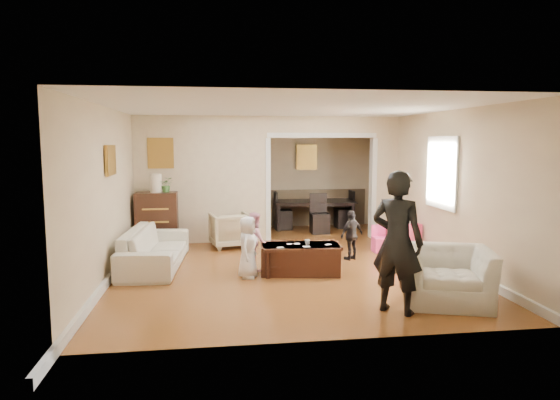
{
  "coord_description": "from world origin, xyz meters",
  "views": [
    {
      "loc": [
        -1.17,
        -8.31,
        2.09
      ],
      "look_at": [
        0.0,
        0.2,
        1.05
      ],
      "focal_mm": 31.33,
      "sensor_mm": 36.0,
      "label": 1
    }
  ],
  "objects": [
    {
      "name": "play_bowl",
      "position": [
        2.45,
        0.4,
        0.56
      ],
      "size": [
        0.22,
        0.22,
        0.05
      ],
      "primitive_type": "imported",
      "rotation": [
        0.0,
        0.0,
        0.1
      ],
      "color": "white",
      "rests_on": "play_table"
    },
    {
      "name": "toy_block",
      "position": [
        2.28,
        0.64,
        0.56
      ],
      "size": [
        0.1,
        0.09,
        0.05
      ],
      "primitive_type": "cube",
      "rotation": [
        0.0,
        0.0,
        0.45
      ],
      "color": "red",
      "rests_on": "play_table"
    },
    {
      "name": "child_kneel_a",
      "position": [
        -0.66,
        -0.99,
        0.48
      ],
      "size": [
        0.44,
        0.54,
        0.95
      ],
      "primitive_type": "imported",
      "rotation": [
        0.0,
        0.0,
        1.23
      ],
      "color": "white",
      "rests_on": "ground"
    },
    {
      "name": "craft_papers",
      "position": [
        0.17,
        -0.9,
        0.46
      ],
      "size": [
        0.89,
        0.34,
        0.0
      ],
      "color": "white",
      "rests_on": "coffee_table"
    },
    {
      "name": "dresser",
      "position": [
        -2.27,
        1.38,
        0.55
      ],
      "size": [
        0.8,
        0.45,
        1.1
      ],
      "primitive_type": "cube",
      "color": "#361B10",
      "rests_on": "ground"
    },
    {
      "name": "partition_right",
      "position": [
        2.48,
        1.8,
        1.3
      ],
      "size": [
        0.55,
        0.18,
        2.6
      ],
      "primitive_type": "cube",
      "color": "beige",
      "rests_on": "ground"
    },
    {
      "name": "cereal_box",
      "position": [
        2.52,
        0.62,
        0.69
      ],
      "size": [
        0.21,
        0.09,
        0.3
      ],
      "primitive_type": "cube",
      "rotation": [
        0.0,
        0.0,
        0.1
      ],
      "color": "gold",
      "rests_on": "play_table"
    },
    {
      "name": "framed_art_alcove",
      "position": [
        1.1,
        3.44,
        1.7
      ],
      "size": [
        0.45,
        0.03,
        0.55
      ],
      "primitive_type": "cube",
      "color": "brown"
    },
    {
      "name": "dining_table",
      "position": [
        1.22,
        3.07,
        0.34
      ],
      "size": [
        2.02,
        1.25,
        0.68
      ],
      "primitive_type": "imported",
      "rotation": [
        0.0,
        0.0,
        -0.1
      ],
      "color": "black",
      "rests_on": "ground"
    },
    {
      "name": "table_lamp",
      "position": [
        -2.27,
        1.38,
        1.28
      ],
      "size": [
        0.22,
        0.22,
        0.36
      ],
      "primitive_type": "cylinder",
      "color": "beige",
      "rests_on": "dresser"
    },
    {
      "name": "sofa",
      "position": [
        -2.15,
        -0.13,
        0.32
      ],
      "size": [
        1.01,
        2.25,
        0.64
      ],
      "primitive_type": "imported",
      "rotation": [
        0.0,
        0.0,
        1.5
      ],
      "color": "beige",
      "rests_on": "ground"
    },
    {
      "name": "coffee_table",
      "position": [
        0.19,
        -0.84,
        0.23
      ],
      "size": [
        1.31,
        0.8,
        0.46
      ],
      "primitive_type": "cube",
      "rotation": [
        0.0,
        0.0,
        -0.16
      ],
      "color": "#3D1C13",
      "rests_on": "ground"
    },
    {
      "name": "adult_person",
      "position": [
        1.02,
        -2.77,
        0.87
      ],
      "size": [
        0.75,
        0.74,
        1.75
      ],
      "primitive_type": "imported",
      "rotation": [
        0.0,
        0.0,
        2.41
      ],
      "color": "black",
      "rests_on": "ground"
    },
    {
      "name": "potted_plant",
      "position": [
        -2.07,
        1.38,
        1.24
      ],
      "size": [
        0.26,
        0.23,
        0.29
      ],
      "primitive_type": "imported",
      "color": "#447534",
      "rests_on": "dresser"
    },
    {
      "name": "play_table",
      "position": [
        2.4,
        0.52,
        0.27
      ],
      "size": [
        0.61,
        0.61,
        0.54
      ],
      "primitive_type": "cube",
      "rotation": [
        0.0,
        0.0,
        0.1
      ],
      "color": "#F13F71",
      "rests_on": "ground"
    },
    {
      "name": "framed_art_sofa_wall",
      "position": [
        -2.71,
        -0.6,
        1.8
      ],
      "size": [
        0.03,
        0.55,
        0.4
      ],
      "primitive_type": "cube",
      "color": "brown"
    },
    {
      "name": "partition_header",
      "position": [
        1.1,
        1.8,
        2.42
      ],
      "size": [
        2.22,
        0.18,
        0.35
      ],
      "primitive_type": "cube",
      "color": "beige",
      "rests_on": "partition_right"
    },
    {
      "name": "armchair_back",
      "position": [
        -0.85,
        1.25,
        0.34
      ],
      "size": [
        0.86,
        0.87,
        0.68
      ],
      "primitive_type": "imported",
      "rotation": [
        0.0,
        0.0,
        3.33
      ],
      "color": "tan",
      "rests_on": "ground"
    },
    {
      "name": "child_toddler",
      "position": [
        1.24,
        -0.09,
        0.44
      ],
      "size": [
        0.56,
        0.45,
        0.88
      ],
      "primitive_type": "imported",
      "rotation": [
        0.0,
        0.0,
        -2.61
      ],
      "color": "black",
      "rests_on": "ground"
    },
    {
      "name": "partition_left",
      "position": [
        -1.38,
        1.8,
        1.3
      ],
      "size": [
        2.75,
        0.18,
        2.6
      ],
      "primitive_type": "cube",
      "color": "beige",
      "rests_on": "ground"
    },
    {
      "name": "cyan_cup",
      "position": [
        2.3,
        0.47,
        0.58
      ],
      "size": [
        0.08,
        0.08,
        0.08
      ],
      "primitive_type": "cylinder",
      "color": "teal",
      "rests_on": "play_table"
    },
    {
      "name": "child_kneel_b",
      "position": [
        -0.51,
        -0.54,
        0.47
      ],
      "size": [
        0.44,
        0.52,
        0.95
      ],
      "primitive_type": "imported",
      "rotation": [
        0.0,
        0.0,
        1.76
      ],
      "color": "#CB7F93",
      "rests_on": "ground"
    },
    {
      "name": "armchair_front",
      "position": [
        1.8,
        -2.51,
        0.36
      ],
      "size": [
        1.34,
        1.25,
        0.72
      ],
      "primitive_type": "imported",
      "rotation": [
        0.0,
        0.0,
        -0.31
      ],
      "color": "beige",
      "rests_on": "ground"
    },
    {
      "name": "window_pane",
      "position": [
        2.73,
        -0.4,
        1.55
      ],
      "size": [
        0.03,
        0.95,
        1.1
      ],
      "primitive_type": "cube",
      "color": "white",
      "rests_on": "ground"
    },
    {
      "name": "framed_art_partition",
      "position": [
        -2.2,
        1.7,
        1.85
      ],
      "size": [
        0.45,
        0.03,
        0.55
      ],
      "primitive_type": "cube",
      "color": "brown",
      "rests_on": "partition_left"
    },
    {
      "name": "floor",
      "position": [
        0.0,
        0.0,
        0.0
      ],
      "size": [
        7.0,
        7.0,
        0.0
      ],
      "primitive_type": "plane",
      "color": "#A95D2B",
      "rests_on": "ground"
    },
    {
      "name": "coffee_cup",
      "position": [
        0.29,
        -0.89,
        0.5
      ],
      "size": [
        0.1,
        0.1,
        0.08
      ],
      "primitive_type": "imported",
      "rotation": [
        0.0,
        0.0,
        -0.16
      ],
      "color": "beige",
      "rests_on": "coffee_table"
    }
  ]
}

